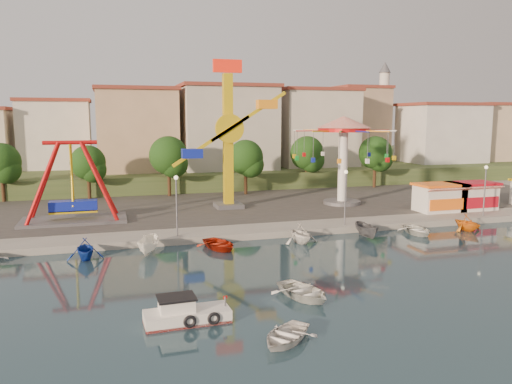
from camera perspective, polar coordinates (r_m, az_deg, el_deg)
name	(u,v)px	position (r m, az deg, el deg)	size (l,w,h in m)	color
ground	(323,280)	(34.15, 7.70, -9.96)	(200.00, 200.00, 0.00)	#152B39
quay_deck	(186,175)	(93.08, -8.05, 1.92)	(200.00, 100.00, 0.60)	#9E998E
asphalt_pad	(224,201)	(61.84, -3.69, -1.00)	(90.00, 28.00, 0.01)	#4C4944
hill_terrace	(182,166)	(97.88, -8.50, 2.94)	(200.00, 60.00, 3.00)	#384C26
pirate_ship_ride	(72,184)	(51.96, -20.26, 0.91)	(10.00, 5.00, 8.00)	#59595E
kamikaze_tower	(232,140)	(56.12, -2.71, 6.01)	(8.67, 3.10, 16.50)	#59595E
wave_swinger	(343,140)	(59.54, 9.96, 5.87)	(11.60, 11.60, 10.40)	#59595E
booth_left	(440,197)	(58.17, 20.25, -0.56)	(5.40, 3.78, 3.08)	white
booth_mid	(471,196)	(60.74, 23.40, -0.37)	(5.40, 3.78, 3.08)	white
lamp_post_1	(177,208)	(43.53, -9.05, -1.76)	(0.14, 0.14, 5.00)	#59595E
lamp_post_2	(345,199)	(48.21, 10.16, -0.80)	(0.14, 0.14, 5.00)	#59595E
lamp_post_3	(485,192)	(57.14, 24.67, -0.01)	(0.14, 0.14, 5.00)	#59595E
tree_0	(1,162)	(67.88, -27.11, 3.07)	(4.60, 4.60, 7.19)	#382314
tree_1	(88,163)	(66.04, -18.66, 3.19)	(4.35, 4.35, 6.80)	#382314
tree_2	(169,156)	(65.92, -9.97, 4.12)	(5.02, 5.02, 7.85)	#382314
tree_3	(246,157)	(66.41, -1.19, 3.97)	(4.68, 4.68, 7.32)	#382314
tree_4	(307,153)	(72.44, 5.85, 4.45)	(4.86, 4.86, 7.60)	#382314
tree_5	(375,153)	(75.21, 13.47, 4.38)	(4.83, 4.83, 7.54)	#382314
building_1	(54,141)	(81.36, -22.11, 5.42)	(12.33, 9.01, 8.63)	silver
building_2	(142,132)	(81.67, -12.85, 6.75)	(11.95, 9.28, 11.23)	tan
building_3	(232,138)	(80.65, -2.81, 6.20)	(12.59, 10.50, 9.20)	beige
building_4	(302,136)	(87.99, 5.27, 6.38)	(10.75, 9.23, 9.24)	beige
building_5	(375,130)	(92.06, 13.48, 6.89)	(12.77, 10.96, 11.21)	tan
building_6	(438,127)	(97.18, 20.04, 7.02)	(8.23, 8.98, 12.36)	silver
building_7	(473,135)	(108.44, 23.53, 5.97)	(11.59, 10.93, 8.76)	beige
minaret	(383,108)	(97.05, 14.36, 9.25)	(2.80, 2.80, 18.00)	silver
cabin_motorboat	(185,315)	(27.42, -8.11, -13.73)	(4.56, 1.94, 1.58)	white
rowboat_a	(303,291)	(30.70, 5.44, -11.23)	(2.90, 4.05, 0.84)	white
rowboat_b	(285,335)	(25.07, 3.36, -16.03)	(2.42, 3.40, 0.70)	white
moored_boat_1	(85,249)	(40.60, -18.96, -6.15)	(2.72, 3.15, 1.66)	#12329F
moored_boat_2	(149,246)	(40.66, -12.18, -6.00)	(1.41, 3.75, 1.45)	white
moored_boat_3	(220,244)	(41.52, -4.19, -5.97)	(2.89, 4.04, 0.84)	red
moored_boat_4	(300,233)	(43.43, 5.10, -4.71)	(2.86, 3.32, 1.75)	white
moored_boat_5	(367,231)	(46.18, 12.57, -4.33)	(1.34, 3.57, 1.38)	#505054
moored_boat_6	(418,230)	(48.98, 17.98, -4.15)	(2.82, 3.94, 0.82)	white
moored_boat_7	(467,222)	(52.14, 22.97, -3.21)	(2.66, 3.08, 1.63)	orange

